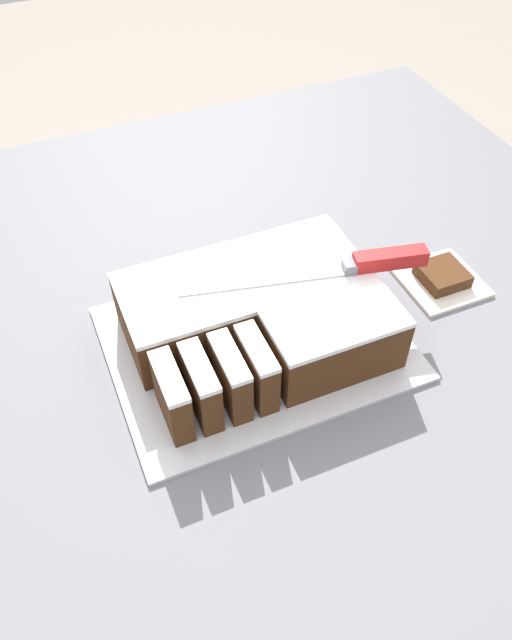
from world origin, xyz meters
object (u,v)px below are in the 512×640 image
(cake, at_px, (259,316))
(knife, at_px, (360,264))
(brownie, at_px, (443,275))
(cake_board, at_px, (256,343))

(cake, xyz_separation_m, knife, (0.14, -0.01, 0.05))
(knife, height_order, brownie, knife)
(cake_board, bearing_deg, brownie, 0.78)
(knife, xyz_separation_m, brownie, (0.15, 0.01, -0.08))
(cake, distance_m, brownie, 0.29)
(cake, height_order, knife, knife)
(cake, height_order, brownie, cake)
(knife, bearing_deg, cake, 8.73)
(cake_board, relative_size, cake, 1.20)
(cake, distance_m, knife, 0.15)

